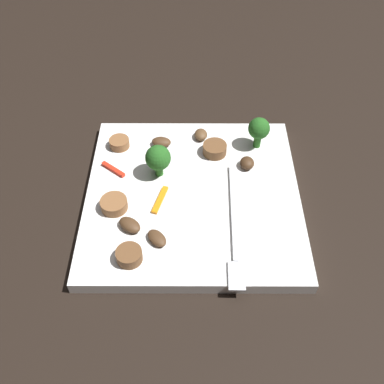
# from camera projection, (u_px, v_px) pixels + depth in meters

# --- Properties ---
(ground_plane) EXTENTS (1.40, 1.40, 0.00)m
(ground_plane) POSITION_uv_depth(u_px,v_px,m) (192.00, 200.00, 0.57)
(ground_plane) COLOR black
(plate) EXTENTS (0.26, 0.26, 0.02)m
(plate) POSITION_uv_depth(u_px,v_px,m) (192.00, 196.00, 0.56)
(plate) COLOR white
(plate) RESTS_ON ground_plane
(fork) EXTENTS (0.18, 0.02, 0.00)m
(fork) POSITION_uv_depth(u_px,v_px,m) (233.00, 231.00, 0.51)
(fork) COLOR silver
(fork) RESTS_ON plate
(broccoli_floret_0) EXTENTS (0.03, 0.03, 0.05)m
(broccoli_floret_0) POSITION_uv_depth(u_px,v_px,m) (258.00, 129.00, 0.59)
(broccoli_floret_0) COLOR #296420
(broccoli_floret_0) RESTS_ON plate
(broccoli_floret_1) EXTENTS (0.03, 0.03, 0.04)m
(broccoli_floret_1) POSITION_uv_depth(u_px,v_px,m) (157.00, 158.00, 0.56)
(broccoli_floret_1) COLOR #296420
(broccoli_floret_1) RESTS_ON plate
(sausage_slice_0) EXTENTS (0.04, 0.04, 0.01)m
(sausage_slice_0) POSITION_uv_depth(u_px,v_px,m) (113.00, 204.00, 0.53)
(sausage_slice_0) COLOR brown
(sausage_slice_0) RESTS_ON plate
(sausage_slice_1) EXTENTS (0.04, 0.04, 0.01)m
(sausage_slice_1) POSITION_uv_depth(u_px,v_px,m) (214.00, 149.00, 0.60)
(sausage_slice_1) COLOR brown
(sausage_slice_1) RESTS_ON plate
(sausage_slice_2) EXTENTS (0.04, 0.04, 0.01)m
(sausage_slice_2) POSITION_uv_depth(u_px,v_px,m) (128.00, 255.00, 0.48)
(sausage_slice_2) COLOR brown
(sausage_slice_2) RESTS_ON plate
(sausage_slice_3) EXTENTS (0.03, 0.03, 0.01)m
(sausage_slice_3) POSITION_uv_depth(u_px,v_px,m) (119.00, 143.00, 0.61)
(sausage_slice_3) COLOR brown
(sausage_slice_3) RESTS_ON plate
(mushroom_0) EXTENTS (0.02, 0.03, 0.01)m
(mushroom_0) POSITION_uv_depth(u_px,v_px,m) (161.00, 142.00, 0.61)
(mushroom_0) COLOR #4C331E
(mushroom_0) RESTS_ON plate
(mushroom_1) EXTENTS (0.02, 0.02, 0.01)m
(mushroom_1) POSITION_uv_depth(u_px,v_px,m) (200.00, 135.00, 0.62)
(mushroom_1) COLOR brown
(mushroom_1) RESTS_ON plate
(mushroom_2) EXTENTS (0.03, 0.03, 0.01)m
(mushroom_2) POSITION_uv_depth(u_px,v_px,m) (156.00, 238.00, 0.50)
(mushroom_2) COLOR #4C331E
(mushroom_2) RESTS_ON plate
(mushroom_3) EXTENTS (0.03, 0.03, 0.01)m
(mushroom_3) POSITION_uv_depth(u_px,v_px,m) (129.00, 225.00, 0.51)
(mushroom_3) COLOR #4C331E
(mushroom_3) RESTS_ON plate
(mushroom_5) EXTENTS (0.02, 0.02, 0.01)m
(mushroom_5) POSITION_uv_depth(u_px,v_px,m) (246.00, 163.00, 0.58)
(mushroom_5) COLOR #422B19
(mushroom_5) RESTS_ON plate
(pepper_strip_0) EXTENTS (0.03, 0.03, 0.00)m
(pepper_strip_0) POSITION_uv_depth(u_px,v_px,m) (112.00, 169.00, 0.58)
(pepper_strip_0) COLOR red
(pepper_strip_0) RESTS_ON plate
(pepper_strip_1) EXTENTS (0.04, 0.02, 0.00)m
(pepper_strip_1) POSITION_uv_depth(u_px,v_px,m) (159.00, 200.00, 0.54)
(pepper_strip_1) COLOR orange
(pepper_strip_1) RESTS_ON plate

